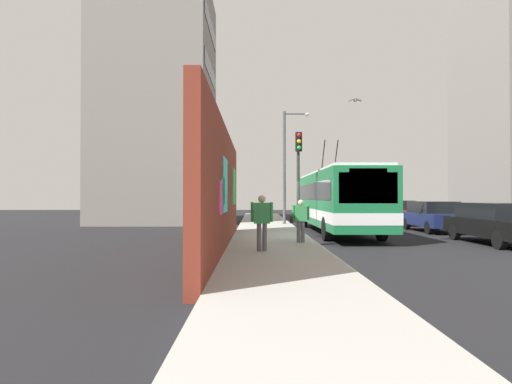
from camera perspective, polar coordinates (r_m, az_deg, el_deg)
ground_plane at (r=18.25m, az=7.04°, el=-6.37°), size 80.00×80.00×0.00m
sidewalk_slab at (r=18.11m, az=1.99°, el=-6.18°), size 48.00×3.20×0.15m
graffiti_wall at (r=13.93m, az=-4.57°, el=0.22°), size 13.71×0.32×4.05m
building_far_left at (r=31.08m, az=-13.31°, el=11.56°), size 8.54×7.52×16.78m
city_bus at (r=21.22m, az=10.91°, el=-0.92°), size 11.97×2.54×4.85m
parked_car_black at (r=18.41m, az=30.17°, el=-3.62°), size 4.85×1.93×1.58m
parked_car_navy at (r=23.47m, az=23.14°, el=-3.01°), size 4.46×1.90×1.58m
parked_car_red at (r=28.71m, az=18.69°, el=-2.60°), size 4.36×1.80×1.58m
parked_car_silver at (r=34.46m, az=15.45°, el=-2.29°), size 4.24×1.78×1.58m
pedestrian_at_curb at (r=15.26m, az=6.13°, el=-3.53°), size 0.22×0.71×1.56m
pedestrian_near_wall at (r=12.71m, az=0.81°, el=-3.61°), size 0.23×0.68×1.71m
traffic_light at (r=18.40m, az=5.86°, el=3.59°), size 0.49×0.28×4.53m
street_lamp at (r=25.73m, az=4.30°, el=4.46°), size 0.44×1.67×6.96m
flying_pigeons at (r=16.74m, az=9.80°, el=18.90°), size 5.48×3.88×2.91m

